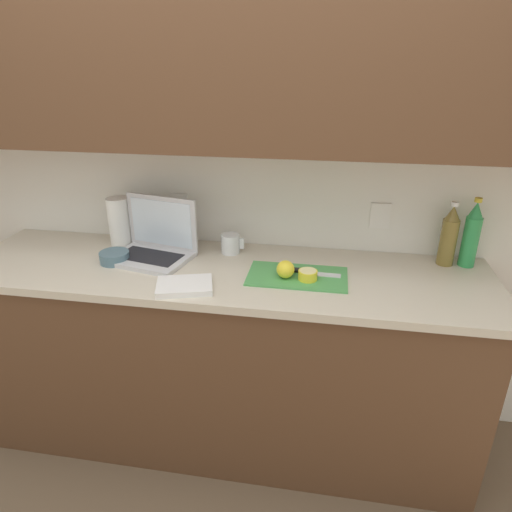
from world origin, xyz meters
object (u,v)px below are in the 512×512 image
Objects in this scene: lemon_whole_beside at (285,269)px; paper_towel_roll at (119,222)px; laptop at (155,244)px; bottle_oil_tall at (471,235)px; knife at (300,271)px; measuring_cup at (231,244)px; bowl_white at (114,257)px; bottle_green_soda at (449,236)px; cutting_board at (297,276)px; lemon_half_cut at (308,275)px.

paper_towel_roll is (-0.84, 0.25, 0.07)m from lemon_whole_beside.
bottle_oil_tall reaches higher than laptop.
laptop is 0.68m from knife.
measuring_cup is 0.53m from bowl_white.
knife is 0.83m from bowl_white.
bowl_white is at bearing -171.59° from bottle_oil_tall.
bottle_green_soda is at bearing 2.19° from measuring_cup.
cutting_board is at bearing 29.30° from lemon_whole_beside.
cutting_board is 3.89× the size of measuring_cup.
laptop is 0.97× the size of cutting_board.
bowl_white is 0.55× the size of paper_towel_roll.
knife is 3.43× the size of lemon_whole_beside.
bottle_oil_tall reaches higher than knife.
bottle_oil_tall is (0.73, 0.24, 0.14)m from cutting_board.
lemon_whole_beside is at bearing -39.61° from measuring_cup.
bottle_green_soda is at bearing 0.95° from paper_towel_roll.
measuring_cup is (0.34, 0.10, -0.02)m from laptop.
cutting_board is 0.83m from bowl_white.
lemon_whole_beside is 0.83m from bottle_oil_tall.
cutting_board is 1.76× the size of paper_towel_roll.
lemon_whole_beside is 0.26× the size of bottle_green_soda.
bottle_oil_tall is (1.39, 0.14, 0.08)m from laptop.
bottle_green_soda reaches higher than lemon_whole_beside.
knife is 0.89× the size of bottle_green_soda.
laptop reaches higher than lemon_half_cut.
knife is 1.08× the size of paper_towel_roll.
knife is 0.39m from measuring_cup.
measuring_cup reaches higher than cutting_board.
bottle_green_soda is 0.09m from bottle_oil_tall.
lemon_half_cut is at bearing -15.01° from paper_towel_roll.
lemon_half_cut is (0.04, -0.06, 0.01)m from knife.
laptop is 0.25m from paper_towel_roll.
cutting_board is 0.06m from lemon_half_cut.
paper_towel_roll is at bearing 166.09° from cutting_board.
lemon_half_cut is (0.71, -0.14, -0.03)m from laptop.
bottle_oil_tall reaches higher than measuring_cup.
lemon_whole_beside reaches higher than lemon_half_cut.
laptop is 5.38× the size of lemon_whole_beside.
bottle_oil_tall is (0.78, 0.27, 0.10)m from lemon_whole_beside.
bottle_oil_tall reaches higher than bowl_white.
bottle_green_soda is 1.48m from bowl_white.
bowl_white is at bearing -171.07° from bottle_green_soda.
paper_towel_roll reaches higher than lemon_half_cut.
paper_towel_roll is (-1.52, -0.03, -0.01)m from bottle_green_soda.
paper_towel_roll is at bearing 164.99° from lemon_half_cut.
cutting_board is 1.44× the size of bottle_green_soda.
lemon_whole_beside is (0.62, -0.13, -0.02)m from laptop.
measuring_cup is at bearing -177.81° from bottle_green_soda.
lemon_half_cut is at bearing -155.13° from bottle_green_soda.
lemon_whole_beside is 0.32× the size of paper_towel_roll.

